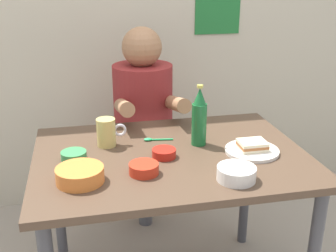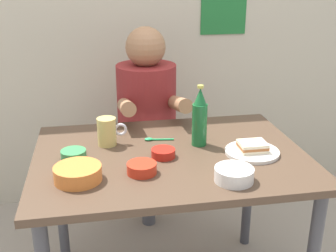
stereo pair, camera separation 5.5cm
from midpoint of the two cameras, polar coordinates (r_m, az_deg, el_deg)
name	(u,v)px [view 1 (the left image)]	position (r m, az deg, el deg)	size (l,w,h in m)	color
dining_table	(171,174)	(1.76, -0.55, -6.47)	(1.10, 0.80, 0.74)	#4C3828
stool	(145,171)	(2.45, -3.84, -6.11)	(0.34, 0.34, 0.45)	#4C4C51
person_seated	(143,103)	(2.28, -4.05, 3.15)	(0.33, 0.56, 0.72)	maroon
plate_orange	(252,151)	(1.75, 10.42, -3.32)	(0.22, 0.22, 0.01)	silver
sandwich	(252,145)	(1.74, 10.47, -2.57)	(0.11, 0.09, 0.04)	beige
beer_mug	(107,132)	(1.79, -9.16, -0.85)	(0.13, 0.08, 0.12)	#D1BC66
beer_bottle	(199,118)	(1.77, 3.37, 1.07)	(0.06, 0.06, 0.26)	#19602D
soup_bowl_orange	(80,174)	(1.52, -12.87, -6.38)	(0.17, 0.17, 0.05)	orange
sauce_bowl_chili	(144,168)	(1.55, -4.32, -5.72)	(0.11, 0.11, 0.04)	red
rice_bowl_white	(236,173)	(1.52, 8.23, -6.31)	(0.14, 0.14, 0.05)	silver
sambal_bowl_red	(164,153)	(1.68, -1.48, -3.65)	(0.10, 0.10, 0.03)	#B21E14
dip_bowl_green	(74,155)	(1.70, -13.56, -3.89)	(0.10, 0.10, 0.03)	#388C4C
spoon	(153,139)	(1.84, -2.90, -1.84)	(0.13, 0.03, 0.01)	#26A559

